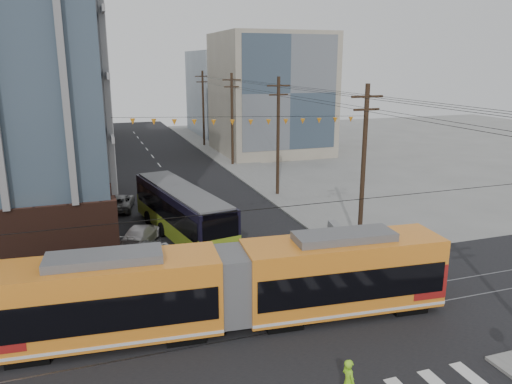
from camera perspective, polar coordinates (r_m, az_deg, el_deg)
ground at (r=22.26m, az=6.82°, el=-19.05°), size 160.00×160.00×0.00m
bg_bldg_nw_near at (r=69.15m, az=-26.70°, el=10.44°), size 18.00×16.00×18.00m
bg_bldg_ne_near at (r=69.11m, az=1.63°, el=11.14°), size 14.00×14.00×16.00m
bg_bldg_nw_far at (r=88.74m, az=-23.26°, el=12.07°), size 16.00×18.00×20.00m
bg_bldg_ne_far at (r=88.70m, az=-1.79°, el=11.29°), size 16.00×16.00×14.00m
utility_pole_far at (r=74.78m, az=-6.05°, el=9.42°), size 0.30×0.30×11.00m
streetcar at (r=23.96m, az=-2.80°, el=-10.74°), size 21.39×4.76×4.09m
city_bus at (r=36.31m, az=-8.44°, el=-2.24°), size 5.09×13.25×3.67m
parked_car_silver at (r=31.89m, az=-12.00°, el=-6.92°), size 3.20×4.79×1.49m
parked_car_white at (r=35.71m, az=-13.03°, el=-4.73°), size 3.57×4.97×1.34m
parked_car_grey at (r=44.18m, az=-15.28°, el=-1.14°), size 3.01×5.00×1.30m
pedestrian at (r=19.84m, az=10.51°, el=-20.62°), size 0.53×0.73×1.88m
jersey_barrier at (r=36.32m, az=9.45°, el=-4.68°), size 1.62×3.97×0.77m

